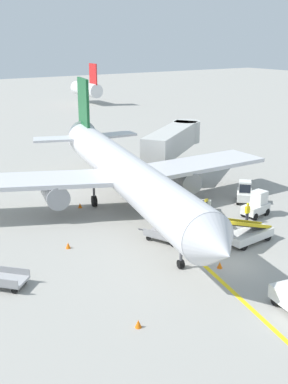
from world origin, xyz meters
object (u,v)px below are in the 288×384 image
object	(u,v)px
jet_bridge	(175,139)
belt_loader_aft_hold	(248,233)
baggage_tug_near_wing	(257,205)
safety_cone_wingtip_right	(80,205)
safety_cone_nose_left	(138,324)
belt_loader_forward_hold	(201,208)
baggage_cart_loaded	(165,235)
ground_crew_marshaller	(247,212)
baggage_cart_empty_trailing	(3,279)
safety_cone_nose_right	(220,265)
airliner	(123,171)
safety_cone_wingtip_left	(68,245)
baggage_tug_by_cargo_door	(244,193)

from	to	relation	value
jet_bridge	belt_loader_aft_hold	size ratio (longest dim) A/B	2.32
baggage_tug_near_wing	safety_cone_wingtip_right	bearing A→B (deg)	139.80
safety_cone_nose_left	safety_cone_wingtip_right	distance (m)	18.95
belt_loader_forward_hold	baggage_cart_loaded	xyz separation A→B (m)	(-5.30, -2.33, -0.31)
baggage_tug_near_wing	safety_cone_nose_left	distance (m)	18.96
jet_bridge	ground_crew_marshaller	xyz separation A→B (m)	(-4.70, -16.14, -2.63)
baggage_cart_empty_trailing	safety_cone_nose_left	size ratio (longest dim) A/B	7.46
baggage_tug_near_wing	baggage_cart_loaded	distance (m)	9.48
safety_cone_nose_left	safety_cone_nose_right	distance (m)	8.47
baggage_tug_near_wing	safety_cone_nose_right	world-z (taller)	baggage_tug_near_wing
belt_loader_aft_hold	baggage_cart_loaded	distance (m)	6.05
safety_cone_nose_left	safety_cone_nose_right	world-z (taller)	same
baggage_cart_empty_trailing	safety_cone_nose_left	distance (m)	9.22
airliner	baggage_cart_empty_trailing	bearing A→B (deg)	-148.77
baggage_tug_near_wing	safety_cone_wingtip_right	size ratio (longest dim) A/B	5.85
airliner	baggage_cart_empty_trailing	size ratio (longest dim) A/B	10.68
belt_loader_aft_hold	baggage_cart_empty_trailing	xyz separation A→B (m)	(-16.93, 3.34, -0.31)
jet_bridge	belt_loader_forward_hold	xyz separation A→B (m)	(-7.00, -13.12, -2.77)
safety_cone_wingtip_left	baggage_tug_near_wing	bearing A→B (deg)	-9.10
baggage_cart_loaded	safety_cone_wingtip_right	size ratio (longest dim) A/B	8.54
baggage_tug_by_cargo_door	baggage_cart_empty_trailing	distance (m)	23.28
baggage_cart_empty_trailing	baggage_cart_loaded	bearing A→B (deg)	1.19
jet_bridge	safety_cone_wingtip_left	world-z (taller)	jet_bridge
airliner	belt_loader_aft_hold	world-z (taller)	airliner
jet_bridge	baggage_cart_empty_trailing	size ratio (longest dim) A/B	3.60
belt_loader_forward_hold	belt_loader_aft_hold	world-z (taller)	same
jet_bridge	baggage_cart_empty_trailing	bearing A→B (deg)	-147.20
airliner	baggage_tug_near_wing	size ratio (longest dim) A/B	13.61
baggage_tug_near_wing	baggage_cart_empty_trailing	world-z (taller)	baggage_tug_near_wing
baggage_tug_near_wing	baggage_cart_empty_trailing	size ratio (longest dim) A/B	0.78
baggage_tug_by_cargo_door	belt_loader_aft_hold	world-z (taller)	belt_loader_aft_hold
safety_cone_nose_left	baggage_cart_empty_trailing	bearing A→B (deg)	119.51
baggage_tug_near_wing	safety_cone_nose_left	world-z (taller)	baggage_tug_near_wing
baggage_tug_near_wing	safety_cone_nose_right	size ratio (longest dim) A/B	5.85
baggage_tug_near_wing	baggage_tug_by_cargo_door	distance (m)	3.35
belt_loader_aft_hold	airliner	bearing A→B (deg)	109.11
ground_crew_marshaller	safety_cone_wingtip_left	world-z (taller)	ground_crew_marshaller
baggage_tug_near_wing	baggage_cart_empty_trailing	bearing A→B (deg)	-179.05
belt_loader_aft_hold	baggage_tug_near_wing	bearing A→B (deg)	38.79
baggage_cart_loaded	ground_crew_marshaller	size ratio (longest dim) A/B	2.21
safety_cone_wingtip_left	ground_crew_marshaller	bearing A→B (deg)	-13.37
baggage_tug_by_cargo_door	safety_cone_wingtip_left	bearing A→B (deg)	-178.56
safety_cone_nose_right	jet_bridge	bearing A→B (deg)	60.55
baggage_cart_empty_trailing	baggage_tug_by_cargo_door	bearing A→B (deg)	8.29
baggage_cart_empty_trailing	safety_cone_nose_right	world-z (taller)	baggage_cart_empty_trailing
safety_cone_nose_right	baggage_cart_empty_trailing	bearing A→B (deg)	157.31
jet_bridge	safety_cone_wingtip_left	size ratio (longest dim) A/B	26.88
belt_loader_forward_hold	baggage_cart_empty_trailing	bearing A→B (deg)	-171.54
airliner	safety_cone_wingtip_right	xyz separation A→B (m)	(-3.07, 2.23, -3.20)
safety_cone_nose_right	airliner	bearing A→B (deg)	87.85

